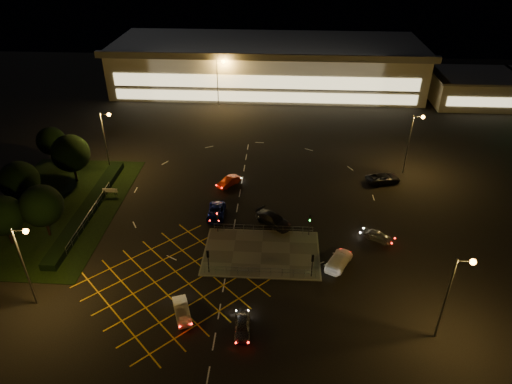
# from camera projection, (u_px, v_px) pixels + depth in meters

# --- Properties ---
(ground) EXTENTS (180.00, 180.00, 0.00)m
(ground) POSITION_uv_depth(u_px,v_px,m) (247.00, 243.00, 58.64)
(ground) COLOR black
(ground) RESTS_ON ground
(pedestrian_island) EXTENTS (14.00, 9.00, 0.12)m
(pedestrian_island) POSITION_uv_depth(u_px,v_px,m) (262.00, 253.00, 56.80)
(pedestrian_island) COLOR #4C4944
(pedestrian_island) RESTS_ON ground
(grass_verge) EXTENTS (18.00, 30.00, 0.08)m
(grass_verge) POSITION_uv_depth(u_px,v_px,m) (55.00, 209.00, 65.18)
(grass_verge) COLOR black
(grass_verge) RESTS_ON ground
(hedge) EXTENTS (2.00, 26.00, 1.00)m
(hedge) POSITION_uv_depth(u_px,v_px,m) (89.00, 208.00, 64.68)
(hedge) COLOR black
(hedge) RESTS_ON ground
(supermarket) EXTENTS (72.00, 26.50, 10.50)m
(supermarket) POSITION_uv_depth(u_px,v_px,m) (267.00, 65.00, 108.54)
(supermarket) COLOR beige
(supermarket) RESTS_ON ground
(retail_unit_a) EXTENTS (18.80, 14.80, 6.35)m
(retail_unit_a) POSITION_uv_depth(u_px,v_px,m) (474.00, 88.00, 100.46)
(retail_unit_a) COLOR beige
(retail_unit_a) RESTS_ON ground
(streetlight_sw) EXTENTS (1.78, 0.56, 10.03)m
(streetlight_sw) POSITION_uv_depth(u_px,v_px,m) (25.00, 256.00, 46.12)
(streetlight_sw) COLOR slate
(streetlight_sw) RESTS_ON ground
(streetlight_se) EXTENTS (1.78, 0.56, 10.03)m
(streetlight_se) POSITION_uv_depth(u_px,v_px,m) (454.00, 288.00, 42.23)
(streetlight_se) COLOR slate
(streetlight_se) RESTS_ON ground
(streetlight_nw) EXTENTS (1.78, 0.56, 10.03)m
(streetlight_nw) POSITION_uv_depth(u_px,v_px,m) (106.00, 133.00, 71.74)
(streetlight_nw) COLOR slate
(streetlight_nw) RESTS_ON ground
(streetlight_ne) EXTENTS (1.78, 0.56, 10.03)m
(streetlight_ne) POSITION_uv_depth(u_px,v_px,m) (413.00, 136.00, 70.94)
(streetlight_ne) COLOR slate
(streetlight_ne) RESTS_ON ground
(streetlight_far_left) EXTENTS (1.78, 0.56, 10.03)m
(streetlight_far_left) POSITION_uv_depth(u_px,v_px,m) (219.00, 77.00, 96.52)
(streetlight_far_left) COLOR slate
(streetlight_far_left) RESTS_ON ground
(streetlight_far_right) EXTENTS (1.78, 0.56, 10.03)m
(streetlight_far_right) POSITION_uv_depth(u_px,v_px,m) (409.00, 77.00, 96.14)
(streetlight_far_right) COLOR slate
(streetlight_far_right) RESTS_ON ground
(signal_sw) EXTENTS (0.28, 0.30, 3.15)m
(signal_sw) POSITION_uv_depth(u_px,v_px,m) (208.00, 257.00, 52.51)
(signal_sw) COLOR black
(signal_sw) RESTS_ON pedestrian_island
(signal_se) EXTENTS (0.28, 0.30, 3.15)m
(signal_se) POSITION_uv_depth(u_px,v_px,m) (312.00, 261.00, 51.88)
(signal_se) COLOR black
(signal_se) RESTS_ON pedestrian_island
(signal_nw) EXTENTS (0.28, 0.30, 3.15)m
(signal_nw) POSITION_uv_depth(u_px,v_px,m) (217.00, 218.00, 59.30)
(signal_nw) COLOR black
(signal_nw) RESTS_ON pedestrian_island
(signal_ne) EXTENTS (0.28, 0.30, 3.15)m
(signal_ne) POSITION_uv_depth(u_px,v_px,m) (310.00, 221.00, 58.68)
(signal_ne) COLOR black
(signal_ne) RESTS_ON pedestrian_island
(tree_a) EXTENTS (5.04, 5.04, 6.86)m
(tree_a) POSITION_uv_depth(u_px,v_px,m) (3.00, 216.00, 56.23)
(tree_a) COLOR black
(tree_a) RESTS_ON ground
(tree_b) EXTENTS (5.40, 5.40, 7.35)m
(tree_b) POSITION_uv_depth(u_px,v_px,m) (19.00, 181.00, 62.98)
(tree_b) COLOR black
(tree_b) RESTS_ON ground
(tree_c) EXTENTS (5.76, 5.76, 7.84)m
(tree_c) POSITION_uv_depth(u_px,v_px,m) (71.00, 153.00, 69.41)
(tree_c) COLOR black
(tree_c) RESTS_ON ground
(tree_d) EXTENTS (4.68, 4.68, 6.37)m
(tree_d) POSITION_uv_depth(u_px,v_px,m) (51.00, 141.00, 75.31)
(tree_d) COLOR black
(tree_d) RESTS_ON ground
(tree_e) EXTENTS (5.40, 5.40, 7.35)m
(tree_e) POSITION_uv_depth(u_px,v_px,m) (41.00, 206.00, 57.56)
(tree_e) COLOR black
(tree_e) RESTS_ON ground
(car_near_silver) EXTENTS (1.95, 4.14, 1.37)m
(car_near_silver) POSITION_uv_depth(u_px,v_px,m) (242.00, 326.00, 45.94)
(car_near_silver) COLOR #A5A6AC
(car_near_silver) RESTS_ON ground
(car_queue_white) EXTENTS (2.86, 4.39, 1.37)m
(car_queue_white) POSITION_uv_depth(u_px,v_px,m) (182.00, 311.00, 47.70)
(car_queue_white) COLOR white
(car_queue_white) RESTS_ON ground
(car_left_blue) EXTENTS (2.40, 5.08, 1.40)m
(car_left_blue) POSITION_uv_depth(u_px,v_px,m) (216.00, 212.00, 63.35)
(car_left_blue) COLOR #0C124B
(car_left_blue) RESTS_ON ground
(car_far_dkgrey) EXTENTS (5.56, 5.08, 1.56)m
(car_far_dkgrey) POSITION_uv_depth(u_px,v_px,m) (274.00, 220.00, 61.69)
(car_far_dkgrey) COLOR black
(car_far_dkgrey) RESTS_ON ground
(car_right_silver) EXTENTS (4.00, 3.14, 1.27)m
(car_right_silver) POSITION_uv_depth(u_px,v_px,m) (377.00, 236.00, 58.85)
(car_right_silver) COLOR silver
(car_right_silver) RESTS_ON ground
(car_circ_red) EXTENTS (3.67, 4.11, 1.35)m
(car_circ_red) POSITION_uv_depth(u_px,v_px,m) (229.00, 182.00, 70.61)
(car_circ_red) COLOR #99210B
(car_circ_red) RESTS_ON ground
(car_east_grey) EXTENTS (5.90, 3.93, 1.50)m
(car_east_grey) POSITION_uv_depth(u_px,v_px,m) (383.00, 178.00, 71.32)
(car_east_grey) COLOR black
(car_east_grey) RESTS_ON ground
(car_approach_white) EXTENTS (4.24, 5.53, 1.49)m
(car_approach_white) POSITION_uv_depth(u_px,v_px,m) (339.00, 260.00, 54.56)
(car_approach_white) COLOR white
(car_approach_white) RESTS_ON ground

